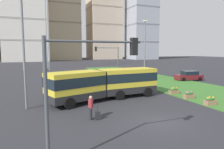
{
  "coord_description": "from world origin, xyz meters",
  "views": [
    {
      "loc": [
        -8.02,
        -11.44,
        4.96
      ],
      "look_at": [
        0.68,
        10.31,
        2.2
      ],
      "focal_mm": 32.74,
      "sensor_mm": 36.0,
      "label": 1
    }
  ],
  "objects": [
    {
      "name": "traffic_light_near_left",
      "position": [
        -6.01,
        -3.0,
        3.88
      ],
      "size": [
        4.32,
        0.28,
        5.54
      ],
      "color": "#474C51",
      "rests_on": "ground"
    },
    {
      "name": "flower_planter_0",
      "position": [
        6.92,
        2.0,
        0.43
      ],
      "size": [
        1.1,
        0.56,
        0.74
      ],
      "color": "#937051",
      "rests_on": "grass_median"
    },
    {
      "name": "apartment_tower_east",
      "position": [
        51.42,
        92.14,
        23.49
      ],
      "size": [
        14.44,
        14.67,
        46.94
      ],
      "color": "#9EA3AD",
      "rests_on": "ground"
    },
    {
      "name": "flower_planter_1",
      "position": [
        6.92,
        4.68,
        0.43
      ],
      "size": [
        1.1,
        0.56,
        0.74
      ],
      "color": "#937051",
      "rests_on": "grass_median"
    },
    {
      "name": "apartment_tower_eastcentre",
      "position": [
        32.42,
        102.68,
        23.84
      ],
      "size": [
        17.52,
        15.44,
        47.65
      ],
      "color": "#C6B299",
      "rests_on": "ground"
    },
    {
      "name": "grass_median",
      "position": [
        11.32,
        10.0,
        0.04
      ],
      "size": [
        10.0,
        70.0,
        0.08
      ],
      "primitive_type": "cube",
      "color": "#3D752D",
      "rests_on": "ground_plane"
    },
    {
      "name": "flower_planter_2",
      "position": [
        6.92,
        7.01,
        0.43
      ],
      "size": [
        1.1,
        0.56,
        0.74
      ],
      "color": "#937051",
      "rests_on": "grass_median"
    },
    {
      "name": "rolling_suitcase",
      "position": [
        -3.68,
        2.2,
        0.31
      ],
      "size": [
        0.39,
        0.29,
        0.97
      ],
      "color": "#232328",
      "rests_on": "ground"
    },
    {
      "name": "articulated_bus",
      "position": [
        -1.08,
        7.81,
        1.65
      ],
      "size": [
        12.02,
        4.72,
        3.0
      ],
      "color": "yellow",
      "rests_on": "ground"
    },
    {
      "name": "traffic_light_far_right",
      "position": [
        4.97,
        22.0,
        3.93
      ],
      "size": [
        4.51,
        0.28,
        5.61
      ],
      "color": "#474C51",
      "rests_on": "ground"
    },
    {
      "name": "pedestrian_crossing",
      "position": [
        -4.13,
        2.4,
        1.0
      ],
      "size": [
        0.36,
        0.58,
        1.74
      ],
      "color": "black",
      "rests_on": "ground"
    },
    {
      "name": "streetlight_left",
      "position": [
        -8.5,
        7.0,
        5.19
      ],
      "size": [
        0.7,
        0.28,
        9.48
      ],
      "color": "slate",
      "rests_on": "ground"
    },
    {
      "name": "streetlight_median",
      "position": [
        8.82,
        16.74,
        5.26
      ],
      "size": [
        0.7,
        0.28,
        9.63
      ],
      "color": "slate",
      "rests_on": "ground"
    },
    {
      "name": "ground_plane",
      "position": [
        0.0,
        0.0,
        0.0
      ],
      "size": [
        260.0,
        260.0,
        0.0
      ],
      "primitive_type": "plane",
      "color": "#2D2D33"
    },
    {
      "name": "apartment_tower_westcentre",
      "position": [
        -9.57,
        94.16,
        22.85
      ],
      "size": [
        19.62,
        19.57,
        45.65
      ],
      "color": "silver",
      "rests_on": "ground"
    },
    {
      "name": "car_maroon_sedan",
      "position": [
        16.36,
        15.05,
        0.75
      ],
      "size": [
        4.62,
        2.53,
        1.58
      ],
      "color": "maroon",
      "rests_on": "ground"
    },
    {
      "name": "apartment_tower_centre",
      "position": [
        6.19,
        101.96,
        18.7
      ],
      "size": [
        21.8,
        17.83,
        37.37
      ],
      "color": "tan",
      "rests_on": "ground"
    }
  ]
}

